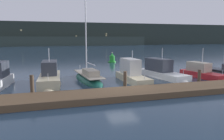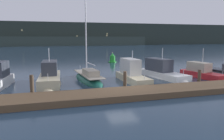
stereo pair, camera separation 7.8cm
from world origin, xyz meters
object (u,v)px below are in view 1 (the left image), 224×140
at_px(motorboat_berth_3, 50,80).
at_px(sailboat_berth_4, 88,79).
at_px(motorboat_berth_7, 202,75).
at_px(motorboat_berth_6, 161,74).
at_px(motorboat_berth_5, 132,77).
at_px(channel_buoy, 112,59).

bearing_deg(motorboat_berth_3, sailboat_berth_4, 8.84).
relative_size(sailboat_berth_4, motorboat_berth_7, 1.91).
bearing_deg(motorboat_berth_6, motorboat_berth_3, -178.41).
xyz_separation_m(motorboat_berth_3, motorboat_berth_5, (7.87, -0.92, 0.02)).
bearing_deg(motorboat_berth_7, channel_buoy, 107.22).
bearing_deg(sailboat_berth_4, channel_buoy, 65.35).
bearing_deg(sailboat_berth_4, motorboat_berth_7, -7.30).
xyz_separation_m(sailboat_berth_4, motorboat_berth_6, (8.11, -0.25, 0.24)).
bearing_deg(channel_buoy, sailboat_berth_4, -114.65).
xyz_separation_m(motorboat_berth_5, channel_buoy, (2.94, 16.91, 0.25)).
xyz_separation_m(sailboat_berth_4, motorboat_berth_5, (4.13, -1.51, 0.26)).
relative_size(sailboat_berth_4, motorboat_berth_5, 1.83).
xyz_separation_m(motorboat_berth_5, motorboat_berth_7, (8.20, -0.07, -0.16)).
height_order(motorboat_berth_5, channel_buoy, motorboat_berth_5).
bearing_deg(sailboat_berth_4, motorboat_berth_6, -1.79).
bearing_deg(motorboat_berth_6, channel_buoy, 93.82).
height_order(sailboat_berth_4, motorboat_berth_7, sailboat_berth_4).
height_order(sailboat_berth_4, motorboat_berth_5, sailboat_berth_4).
relative_size(motorboat_berth_3, channel_buoy, 3.76).
xyz_separation_m(motorboat_berth_3, motorboat_berth_7, (16.07, -1.00, -0.15)).
bearing_deg(channel_buoy, motorboat_berth_6, -86.18).
bearing_deg(motorboat_berth_5, channel_buoy, 80.15).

